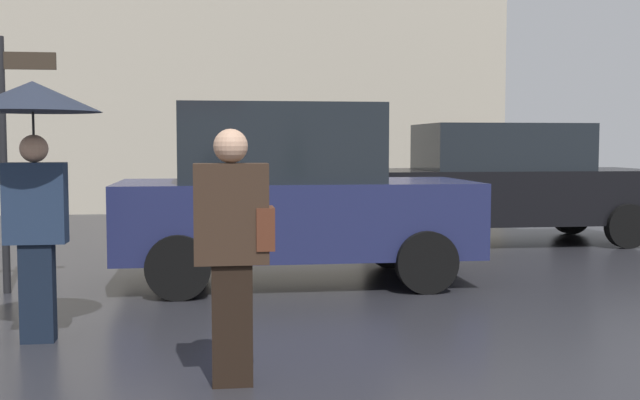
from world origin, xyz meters
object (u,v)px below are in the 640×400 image
object	(u,v)px
parked_car_right	(508,182)
street_signpost	(3,138)
pedestrian_with_bag	(234,241)
pedestrian_with_umbrella	(34,134)
parked_car_left	(290,194)

from	to	relation	value
parked_car_right	street_signpost	bearing A→B (deg)	10.32
pedestrian_with_bag	street_signpost	xyz separation A→B (m)	(-2.31, 3.50, 0.69)
parked_car_right	street_signpost	size ratio (longest dim) A/B	1.66
pedestrian_with_umbrella	parked_car_right	size ratio (longest dim) A/B	0.46
pedestrian_with_umbrella	parked_car_left	xyz separation A→B (m)	(2.28, 2.41, -0.65)
parked_car_left	street_signpost	world-z (taller)	street_signpost
parked_car_left	street_signpost	size ratio (longest dim) A/B	1.48
parked_car_left	parked_car_right	bearing A→B (deg)	-153.80
pedestrian_with_bag	pedestrian_with_umbrella	bearing A→B (deg)	-131.39
parked_car_left	parked_car_right	xyz separation A→B (m)	(3.83, 3.13, -0.04)
street_signpost	parked_car_right	bearing A→B (deg)	26.15
pedestrian_with_bag	parked_car_right	size ratio (longest dim) A/B	0.38
parked_car_left	street_signpost	bearing A→B (deg)	-8.45
pedestrian_with_umbrella	pedestrian_with_bag	size ratio (longest dim) A/B	1.23
pedestrian_with_bag	parked_car_right	world-z (taller)	parked_car_right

